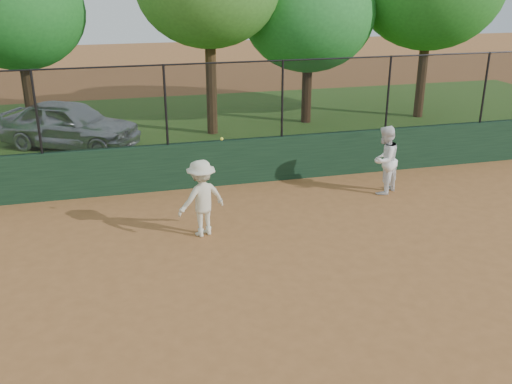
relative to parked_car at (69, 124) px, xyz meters
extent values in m
plane|color=#A46434|center=(3.12, -10.65, -0.76)|extent=(80.00, 80.00, 0.00)
cube|color=#193721|center=(3.12, -4.65, -0.16)|extent=(26.00, 0.20, 1.20)
cube|color=#315A1C|center=(3.12, 1.35, -0.76)|extent=(36.00, 12.00, 0.01)
imported|color=#B4B9BF|center=(0.00, 0.00, 0.00)|extent=(4.75, 3.78, 1.52)
imported|color=white|center=(7.81, -6.27, 0.11)|extent=(1.07, 1.03, 1.74)
imported|color=beige|center=(2.97, -7.57, 0.07)|extent=(1.22, 0.95, 1.66)
sphere|color=#F4FE38|center=(3.39, -7.77, 1.38)|extent=(0.06, 0.06, 0.06)
cube|color=black|center=(3.12, -4.65, 1.44)|extent=(26.00, 0.02, 2.00)
cylinder|color=black|center=(3.12, -4.65, 2.42)|extent=(26.00, 0.04, 0.04)
cylinder|color=black|center=(-0.38, -4.65, 1.44)|extent=(0.06, 0.06, 2.00)
cylinder|color=black|center=(2.62, -4.65, 1.44)|extent=(0.06, 0.06, 2.00)
cylinder|color=black|center=(5.62, -4.65, 1.44)|extent=(0.06, 0.06, 2.00)
cylinder|color=black|center=(8.62, -4.65, 1.44)|extent=(0.06, 0.06, 2.00)
cylinder|color=black|center=(11.62, -4.65, 1.44)|extent=(0.06, 0.06, 2.00)
cylinder|color=#402C16|center=(-1.20, 1.10, 0.50)|extent=(0.36, 0.36, 2.52)
ellipsoid|color=#1C621F|center=(-1.20, 1.10, 3.35)|extent=(4.10, 3.73, 3.54)
cylinder|color=#4C321B|center=(4.71, 0.54, 0.80)|extent=(0.36, 0.36, 3.11)
cylinder|color=#3E2514|center=(8.40, 1.24, 0.29)|extent=(0.36, 0.36, 2.09)
ellipsoid|color=#25722A|center=(8.40, 1.24, 3.16)|extent=(4.74, 4.31, 4.09)
cylinder|color=#4C301B|center=(12.93, 0.97, 0.63)|extent=(0.36, 0.36, 2.78)
camera|label=1|loc=(1.26, -18.58, 4.46)|focal=40.00mm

